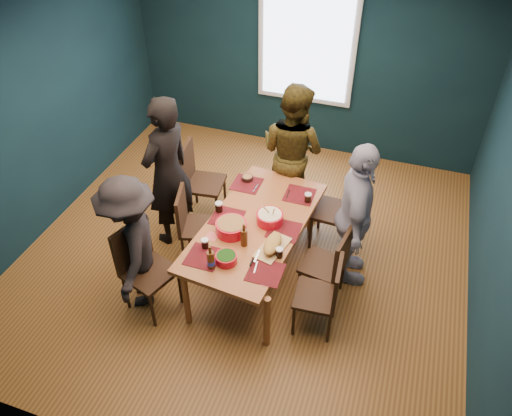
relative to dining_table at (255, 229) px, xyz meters
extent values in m
cube|color=olive|center=(-0.20, 0.26, -0.66)|extent=(5.00, 5.00, 0.01)
cube|color=silver|center=(-0.20, 0.26, 2.04)|extent=(5.00, 5.00, 0.01)
cube|color=#0D252D|center=(-2.70, 0.26, 0.69)|extent=(0.01, 5.00, 2.70)
cube|color=#0D252D|center=(2.30, 0.26, 0.69)|extent=(0.01, 5.00, 2.70)
cube|color=#0D252D|center=(-0.20, 2.76, 0.69)|extent=(5.00, 0.01, 2.70)
cube|color=#0D252D|center=(-0.20, -2.24, 0.69)|extent=(5.00, 0.01, 2.70)
cube|color=silver|center=(-0.20, 2.73, 0.89)|extent=(1.35, 0.06, 1.55)
cube|color=#96552D|center=(0.00, 0.00, 0.04)|extent=(1.14, 1.99, 0.05)
cylinder|color=#96552D|center=(-0.42, -0.88, -0.32)|extent=(0.07, 0.07, 0.68)
cylinder|color=#96552D|center=(0.42, -0.88, -0.32)|extent=(0.07, 0.07, 0.68)
cylinder|color=#96552D|center=(-0.42, 0.88, -0.32)|extent=(0.07, 0.07, 0.68)
cylinder|color=#96552D|center=(0.42, 0.88, -0.32)|extent=(0.07, 0.07, 0.68)
cube|color=#301E10|center=(-0.92, 0.76, -0.17)|extent=(0.51, 0.51, 0.04)
cube|color=#301E10|center=(-1.12, 0.73, 0.10)|extent=(0.10, 0.46, 0.50)
cylinder|color=#301E10|center=(-1.09, 0.54, -0.42)|extent=(0.03, 0.03, 0.47)
cylinder|color=#301E10|center=(-0.70, 0.59, -0.42)|extent=(0.03, 0.03, 0.47)
cylinder|color=#301E10|center=(-1.13, 0.93, -0.42)|extent=(0.03, 0.03, 0.47)
cylinder|color=#301E10|center=(-0.75, 0.98, -0.42)|extent=(0.03, 0.03, 0.47)
cube|color=#301E10|center=(-0.67, 0.05, -0.21)|extent=(0.51, 0.51, 0.04)
cube|color=#301E10|center=(-0.85, 0.00, 0.03)|extent=(0.15, 0.41, 0.45)
cylinder|color=#301E10|center=(-0.80, -0.17, -0.45)|extent=(0.03, 0.03, 0.42)
cylinder|color=#301E10|center=(-0.46, -0.08, -0.45)|extent=(0.03, 0.03, 0.42)
cylinder|color=#301E10|center=(-0.89, 0.17, -0.45)|extent=(0.03, 0.03, 0.42)
cylinder|color=#301E10|center=(-0.55, 0.27, -0.45)|extent=(0.03, 0.03, 0.42)
cube|color=#301E10|center=(-0.85, -0.79, -0.17)|extent=(0.58, 0.58, 0.04)
cube|color=#301E10|center=(-1.04, -0.72, 0.10)|extent=(0.19, 0.45, 0.50)
cylinder|color=#301E10|center=(-1.09, -0.91, -0.42)|extent=(0.03, 0.03, 0.47)
cylinder|color=#301E10|center=(-0.72, -1.04, -0.42)|extent=(0.03, 0.03, 0.47)
cylinder|color=#301E10|center=(-0.97, -0.54, -0.42)|extent=(0.03, 0.03, 0.47)
cylinder|color=#301E10|center=(-0.60, -0.67, -0.42)|extent=(0.03, 0.03, 0.47)
cube|color=#301E10|center=(0.69, 0.76, -0.17)|extent=(0.47, 0.47, 0.04)
cube|color=#301E10|center=(0.89, 0.75, 0.09)|extent=(0.06, 0.45, 0.49)
cylinder|color=#301E10|center=(0.49, 0.57, -0.43)|extent=(0.03, 0.03, 0.46)
cylinder|color=#301E10|center=(0.88, 0.56, -0.43)|extent=(0.03, 0.03, 0.46)
cylinder|color=#301E10|center=(0.51, 0.96, -0.43)|extent=(0.03, 0.03, 0.46)
cylinder|color=#301E10|center=(0.89, 0.94, -0.43)|extent=(0.03, 0.03, 0.46)
cube|color=#301E10|center=(0.77, -0.08, -0.22)|extent=(0.47, 0.47, 0.04)
cube|color=#301E10|center=(0.95, -0.11, 0.03)|extent=(0.10, 0.41, 0.45)
cylinder|color=#301E10|center=(0.57, -0.23, -0.45)|extent=(0.03, 0.03, 0.42)
cylinder|color=#301E10|center=(0.91, -0.28, -0.45)|extent=(0.03, 0.03, 0.42)
cylinder|color=#301E10|center=(0.62, 0.12, -0.45)|extent=(0.03, 0.03, 0.42)
cylinder|color=#301E10|center=(0.97, 0.07, -0.45)|extent=(0.03, 0.03, 0.42)
cube|color=#301E10|center=(0.80, -0.50, -0.22)|extent=(0.44, 0.44, 0.04)
cube|color=#301E10|center=(0.98, -0.49, 0.02)|extent=(0.07, 0.41, 0.44)
cylinder|color=#301E10|center=(0.64, -0.69, -0.45)|extent=(0.03, 0.03, 0.42)
cylinder|color=#301E10|center=(0.98, -0.66, -0.45)|extent=(0.03, 0.03, 0.42)
cylinder|color=#301E10|center=(0.61, -0.34, -0.45)|extent=(0.03, 0.03, 0.42)
cylinder|color=#301E10|center=(0.96, -0.32, -0.45)|extent=(0.03, 0.03, 0.42)
imported|color=black|center=(-1.13, 0.28, 0.27)|extent=(0.63, 0.78, 1.85)
imported|color=black|center=(0.06, 1.23, 0.22)|extent=(1.03, 0.92, 1.75)
imported|color=white|center=(0.98, 0.30, 0.20)|extent=(0.61, 1.06, 1.71)
imported|color=black|center=(-1.02, -0.73, 0.12)|extent=(0.91, 1.14, 1.55)
cylinder|color=red|center=(-0.19, -0.20, 0.13)|extent=(0.32, 0.32, 0.13)
cylinder|color=#548F34|center=(-0.19, -0.20, 0.19)|extent=(0.28, 0.28, 0.02)
cylinder|color=red|center=(0.14, 0.07, 0.12)|extent=(0.28, 0.28, 0.11)
cylinder|color=#F2E4C6|center=(0.14, 0.07, 0.18)|extent=(0.25, 0.25, 0.02)
cylinder|color=tan|center=(0.17, 0.07, 0.22)|extent=(0.08, 0.15, 0.22)
cylinder|color=tan|center=(0.11, 0.07, 0.22)|extent=(0.07, 0.16, 0.22)
cylinder|color=red|center=(-0.08, -0.61, 0.11)|extent=(0.21, 0.21, 0.09)
cylinder|color=#1C4912|center=(-0.08, -0.61, 0.15)|extent=(0.18, 0.18, 0.02)
cube|color=tan|center=(0.28, -0.29, 0.08)|extent=(0.31, 0.47, 0.02)
ellipsoid|color=gold|center=(0.28, -0.29, 0.14)|extent=(0.23, 0.37, 0.10)
cube|color=#ACACB3|center=(0.18, -0.46, 0.09)|extent=(0.03, 0.17, 0.00)
cylinder|color=black|center=(0.16, -0.56, 0.10)|extent=(0.02, 0.10, 0.02)
sphere|color=#1F5613|center=(0.28, -0.39, 0.14)|extent=(0.03, 0.03, 0.03)
sphere|color=#1F5613|center=(0.28, -0.29, 0.14)|extent=(0.03, 0.03, 0.03)
sphere|color=#1F5613|center=(0.28, -0.20, 0.14)|extent=(0.03, 0.03, 0.03)
cylinder|color=black|center=(-0.33, 0.70, 0.09)|extent=(0.13, 0.13, 0.05)
cylinder|color=#548F34|center=(-0.33, 0.70, 0.12)|extent=(0.11, 0.11, 0.01)
cylinder|color=#45230C|center=(-0.19, -0.72, 0.17)|extent=(0.07, 0.07, 0.20)
cylinder|color=#45230C|center=(-0.19, -0.72, 0.30)|extent=(0.03, 0.03, 0.08)
cylinder|color=#1933B5|center=(-0.19, -0.72, 0.13)|extent=(0.07, 0.07, 0.04)
cylinder|color=#45230C|center=(0.00, -0.33, 0.17)|extent=(0.07, 0.07, 0.20)
cylinder|color=#45230C|center=(0.00, -0.33, 0.30)|extent=(0.03, 0.03, 0.08)
cylinder|color=black|center=(-0.35, -0.49, 0.12)|extent=(0.07, 0.07, 0.10)
cylinder|color=silver|center=(-0.35, -0.49, 0.17)|extent=(0.08, 0.08, 0.02)
cylinder|color=black|center=(0.38, -0.38, 0.12)|extent=(0.07, 0.07, 0.10)
cylinder|color=silver|center=(0.38, -0.38, 0.16)|extent=(0.07, 0.07, 0.02)
cylinder|color=black|center=(0.43, 0.54, 0.12)|extent=(0.07, 0.07, 0.11)
cylinder|color=silver|center=(0.43, 0.54, 0.17)|extent=(0.08, 0.08, 0.02)
cylinder|color=black|center=(-0.43, 0.07, 0.12)|extent=(0.08, 0.08, 0.11)
cylinder|color=silver|center=(-0.43, 0.07, 0.17)|extent=(0.08, 0.08, 0.02)
cube|color=#DA605B|center=(0.33, 0.08, 0.07)|extent=(0.16, 0.16, 0.00)
cube|color=#DA605B|center=(-0.35, -0.33, 0.07)|extent=(0.14, 0.14, 0.00)
cube|color=#DA605B|center=(0.37, -0.72, 0.07)|extent=(0.14, 0.14, 0.00)
camera|label=1|loc=(1.27, -3.69, 3.53)|focal=35.00mm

